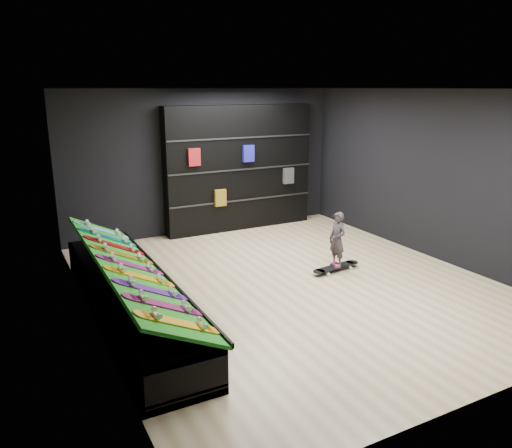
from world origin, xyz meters
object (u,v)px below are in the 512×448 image
child (337,250)px  display_rack (129,300)px  floor_skateboard (336,269)px  back_shelving (239,168)px

child → display_rack: bearing=-92.7°
display_rack → floor_skateboard: 3.55m
display_rack → floor_skateboard: (3.54, 0.11, -0.21)m
display_rack → back_shelving: size_ratio=1.35×
display_rack → floor_skateboard: display_rack is taller
display_rack → back_shelving: (3.28, 3.32, 1.08)m
display_rack → child: child is taller
back_shelving → child: bearing=-85.4°
floor_skateboard → display_rack: bearing=174.1°
display_rack → back_shelving: bearing=45.3°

